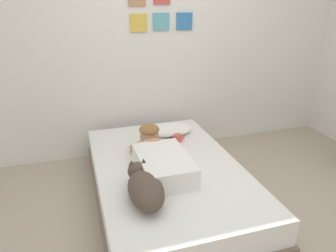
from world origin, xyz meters
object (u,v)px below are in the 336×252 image
at_px(bed, 168,183).
at_px(coffee_cup, 178,138).
at_px(pillow, 169,130).
at_px(cell_phone, 164,157).
at_px(dog, 145,188).
at_px(person_lying, 159,156).

xyz_separation_m(bed, coffee_cup, (0.25, 0.46, 0.24)).
height_order(pillow, cell_phone, pillow).
relative_size(dog, cell_phone, 4.11).
relative_size(person_lying, coffee_cup, 7.36).
bearing_deg(bed, person_lying, -173.75).
bearing_deg(coffee_cup, pillow, 99.42).
xyz_separation_m(pillow, person_lying, (-0.30, -0.67, 0.05)).
xyz_separation_m(dog, cell_phone, (0.33, 0.61, -0.10)).
distance_m(person_lying, coffee_cup, 0.58).
xyz_separation_m(pillow, cell_phone, (-0.21, -0.50, -0.05)).
xyz_separation_m(person_lying, coffee_cup, (0.33, 0.47, -0.07)).
bearing_deg(dog, pillow, 64.09).
height_order(bed, person_lying, person_lying).
bearing_deg(person_lying, bed, 6.25).
distance_m(pillow, person_lying, 0.73).
bearing_deg(bed, pillow, 71.53).
height_order(person_lying, cell_phone, person_lying).
xyz_separation_m(person_lying, cell_phone, (0.09, 0.16, -0.10)).
bearing_deg(cell_phone, bed, -92.37).
bearing_deg(pillow, person_lying, -114.30).
relative_size(bed, dog, 3.64).
height_order(coffee_cup, cell_phone, coffee_cup).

